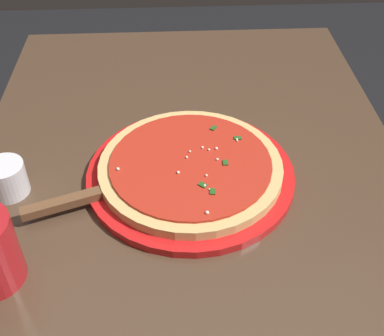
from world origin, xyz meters
The scene contains 5 objects.
restaurant_table centered at (0.00, 0.00, 0.62)m, with size 1.13×0.72×0.77m.
serving_plate centered at (0.04, 0.00, 0.78)m, with size 0.33×0.33×0.01m, color red.
pizza centered at (0.04, 0.00, 0.79)m, with size 0.29×0.29×0.02m.
pizza_server centered at (-0.01, 0.15, 0.79)m, with size 0.12×0.22×0.01m.
cup_small_sauce centered at (0.02, 0.28, 0.80)m, with size 0.06×0.06×0.05m, color silver.
Camera 1 is at (-0.55, 0.03, 1.31)m, focal length 46.61 mm.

